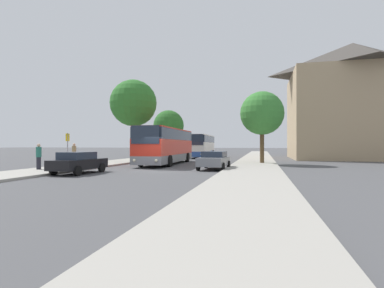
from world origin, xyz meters
The scene contains 14 objects.
ground_plane centered at (0.00, 0.00, 0.00)m, with size 300.00×300.00×0.00m, color #4C4C4F.
sidewalk_left centered at (-7.00, 0.00, 0.07)m, with size 4.00×120.00×0.15m, color #A39E93.
sidewalk_right centered at (7.00, 0.00, 0.07)m, with size 4.00×120.00×0.15m, color #A39E93.
building_right_background centered at (19.33, 22.07, 7.65)m, with size 15.54×13.15×15.30m.
bus_front centered at (-1.42, 6.83, 1.83)m, with size 3.13×12.21×3.42m.
bus_middle centered at (-1.09, 22.45, 1.76)m, with size 3.13×11.30×3.29m.
parked_car_left_curb centered at (-4.00, -3.75, 0.75)m, with size 2.13×4.18×1.42m.
parked_car_right_near centered at (4.10, 1.53, 0.73)m, with size 2.19×4.10×1.38m.
bus_stop_sign centered at (-7.36, -0.22, 1.80)m, with size 0.08×0.45×2.67m.
pedestrian_waiting_near centered at (-7.68, -2.98, 1.07)m, with size 0.36×0.36×1.81m.
pedestrian_waiting_far centered at (-8.35, 2.05, 1.10)m, with size 0.36×0.36×1.87m.
tree_left_near centered at (-7.97, 28.06, 5.18)m, with size 5.23×5.23×7.65m.
tree_left_far centered at (-6.04, 9.33, 6.42)m, with size 5.07×5.07×8.83m.
tree_right_near centered at (7.66, 8.46, 4.90)m, with size 4.17×4.17×6.85m.
Camera 1 is at (7.64, -21.03, 1.90)m, focal length 28.00 mm.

